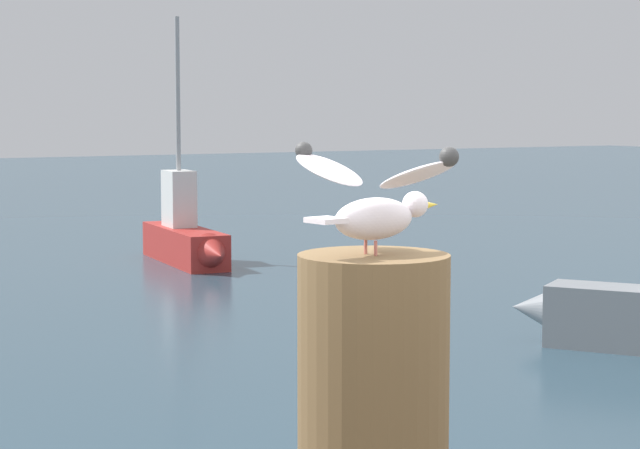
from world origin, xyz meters
TOP-DOWN VIEW (x-y plane):
  - seagull at (-0.68, -0.54)m, footprint 0.39×0.56m
  - boat_red at (5.76, 14.96)m, footprint 1.01×3.33m

SIDE VIEW (x-z plane):
  - boat_red at x=5.76m, z-range -1.62..2.54m
  - seagull at x=-0.68m, z-range 2.23..2.49m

